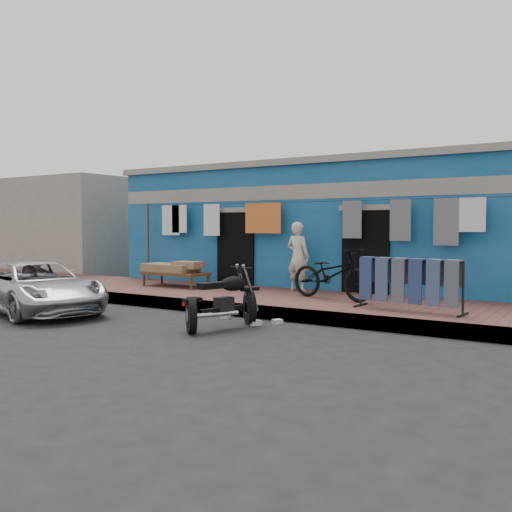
{
  "coord_description": "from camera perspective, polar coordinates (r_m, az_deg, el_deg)",
  "views": [
    {
      "loc": [
        6.05,
        -7.46,
        1.74
      ],
      "look_at": [
        0.0,
        2.0,
        1.15
      ],
      "focal_mm": 40.0,
      "sensor_mm": 36.0,
      "label": 1
    }
  ],
  "objects": [
    {
      "name": "ground",
      "position": [
        9.76,
        -6.39,
        -7.28
      ],
      "size": [
        80.0,
        80.0,
        0.0
      ],
      "primitive_type": "plane",
      "color": "black",
      "rests_on": "ground"
    },
    {
      "name": "sidewalk",
      "position": [
        12.19,
        2.54,
        -4.61
      ],
      "size": [
        28.0,
        3.0,
        0.25
      ],
      "primitive_type": "cube",
      "color": "brown",
      "rests_on": "ground"
    },
    {
      "name": "curb",
      "position": [
        10.97,
        -1.27,
        -5.46
      ],
      "size": [
        28.0,
        0.1,
        0.25
      ],
      "primitive_type": "cube",
      "color": "gray",
      "rests_on": "ground"
    },
    {
      "name": "building",
      "position": [
        15.66,
        9.89,
        2.76
      ],
      "size": [
        12.2,
        5.2,
        3.36
      ],
      "color": "#11528C",
      "rests_on": "ground"
    },
    {
      "name": "neighbor_left",
      "position": [
        22.35,
        -17.12,
        2.77
      ],
      "size": [
        6.0,
        5.0,
        3.4
      ],
      "primitive_type": "cube",
      "color": "#9E9384",
      "rests_on": "ground"
    },
    {
      "name": "clothesline",
      "position": [
        13.34,
        3.94,
        3.27
      ],
      "size": [
        10.06,
        0.06,
        2.1
      ],
      "color": "brown",
      "rests_on": "sidewalk"
    },
    {
      "name": "car",
      "position": [
        12.26,
        -21.17,
        -2.84
      ],
      "size": [
        4.1,
        2.61,
        1.07
      ],
      "primitive_type": "imported",
      "rotation": [
        0.0,
        0.0,
        1.32
      ],
      "color": "#B5B5BA",
      "rests_on": "ground"
    },
    {
      "name": "seated_person",
      "position": [
        13.08,
        4.21,
        -0.05
      ],
      "size": [
        0.61,
        0.45,
        1.59
      ],
      "primitive_type": "imported",
      "rotation": [
        0.0,
        0.0,
        3.02
      ],
      "color": "beige",
      "rests_on": "sidewalk"
    },
    {
      "name": "bicycle",
      "position": [
        11.67,
        7.63,
        -1.24
      ],
      "size": [
        2.05,
        1.09,
        1.26
      ],
      "primitive_type": "imported",
      "rotation": [
        0.0,
        0.0,
        1.35
      ],
      "color": "black",
      "rests_on": "sidewalk"
    },
    {
      "name": "motorcycle",
      "position": [
        9.67,
        -3.45,
        -4.26
      ],
      "size": [
        1.36,
        1.88,
        1.03
      ],
      "primitive_type": null,
      "rotation": [
        0.0,
        0.0,
        -0.26
      ],
      "color": "black",
      "rests_on": "ground"
    },
    {
      "name": "charpoy",
      "position": [
        14.24,
        -8.04,
        -1.82
      ],
      "size": [
        1.84,
        0.97,
        0.6
      ],
      "primitive_type": null,
      "rotation": [
        0.0,
        0.0,
        -0.04
      ],
      "color": "brown",
      "rests_on": "sidewalk"
    },
    {
      "name": "jeans_rack",
      "position": [
        10.38,
        15.04,
        -2.69
      ],
      "size": [
        2.07,
        0.8,
        0.96
      ],
      "primitive_type": null,
      "rotation": [
        0.0,
        0.0,
        -0.1
      ],
      "color": "black",
      "rests_on": "sidewalk"
    },
    {
      "name": "litter_a",
      "position": [
        10.79,
        -3.08,
        -6.06
      ],
      "size": [
        0.21,
        0.18,
        0.08
      ],
      "primitive_type": "cube",
      "rotation": [
        0.0,
        0.0,
        0.24
      ],
      "color": "silver",
      "rests_on": "ground"
    },
    {
      "name": "litter_b",
      "position": [
        10.18,
        2.13,
        -6.59
      ],
      "size": [
        0.18,
        0.21,
        0.09
      ],
      "primitive_type": "cube",
      "rotation": [
        0.0,
        0.0,
        1.17
      ],
      "color": "silver",
      "rests_on": "ground"
    },
    {
      "name": "litter_c",
      "position": [
        10.07,
        -0.09,
        -6.7
      ],
      "size": [
        0.24,
        0.25,
        0.08
      ],
      "primitive_type": "cube",
      "rotation": [
        0.0,
        0.0,
        1.12
      ],
      "color": "silver",
      "rests_on": "ground"
    }
  ]
}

